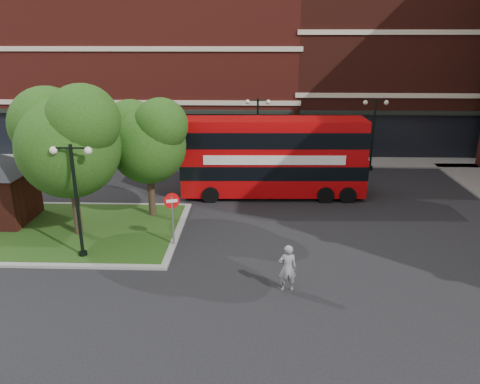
{
  "coord_description": "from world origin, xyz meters",
  "views": [
    {
      "loc": [
        1.84,
        -17.72,
        9.14
      ],
      "look_at": [
        1.14,
        3.39,
        2.0
      ],
      "focal_mm": 35.0,
      "sensor_mm": 36.0,
      "label": 1
    }
  ],
  "objects_px": {
    "car_silver": "(216,155)",
    "bus": "(273,152)",
    "woman": "(287,268)",
    "car_white": "(324,160)"
  },
  "relations": [
    {
      "from": "woman",
      "to": "car_white",
      "type": "relative_size",
      "value": 0.47
    },
    {
      "from": "bus",
      "to": "car_white",
      "type": "bearing_deg",
      "value": 55.32
    },
    {
      "from": "woman",
      "to": "car_silver",
      "type": "distance_m",
      "value": 18.65
    },
    {
      "from": "woman",
      "to": "car_silver",
      "type": "height_order",
      "value": "woman"
    },
    {
      "from": "woman",
      "to": "car_silver",
      "type": "relative_size",
      "value": 0.52
    },
    {
      "from": "car_silver",
      "to": "car_white",
      "type": "distance_m",
      "value": 7.96
    },
    {
      "from": "car_silver",
      "to": "bus",
      "type": "bearing_deg",
      "value": -153.9
    },
    {
      "from": "woman",
      "to": "car_white",
      "type": "distance_m",
      "value": 17.24
    },
    {
      "from": "bus",
      "to": "car_silver",
      "type": "distance_m",
      "value": 8.55
    },
    {
      "from": "bus",
      "to": "woman",
      "type": "distance_m",
      "value": 11.03
    }
  ]
}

